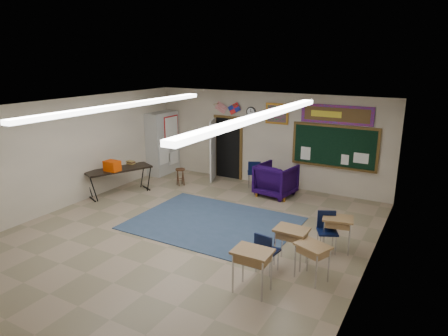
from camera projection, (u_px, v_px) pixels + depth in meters
The scene contains 24 objects.
floor at pixel (189, 234), 9.52m from camera, with size 9.00×9.00×0.00m, color gray.
back_wall at pixel (266, 139), 12.89m from camera, with size 8.00×0.04×3.00m, color beige.
left_wall at pixel (68, 153), 11.02m from camera, with size 0.04×9.00×3.00m, color beige.
right_wall at pixel (369, 204), 7.22m from camera, with size 0.04×9.00×3.00m, color beige.
ceiling at pixel (185, 108), 8.71m from camera, with size 8.00×9.00×0.04m, color #BBBCB7.
area_rug at pixel (213, 223), 10.10m from camera, with size 4.00×3.00×0.02m, color #364766.
fluorescent_strips at pixel (185, 110), 8.73m from camera, with size 3.86×6.00×0.10m, color white, non-canonical shape.
doorway at pixel (224, 148), 13.60m from camera, with size 1.10×0.89×2.16m.
chalkboard at pixel (334, 148), 11.82m from camera, with size 2.55×0.14×1.30m.
bulletin_board at pixel (337, 115), 11.56m from camera, with size 2.10×0.05×0.55m.
framed_art_print at pixel (277, 114), 12.46m from camera, with size 0.75×0.05×0.65m.
wall_clock at pixel (251, 112), 12.89m from camera, with size 0.32×0.05×0.32m.
wall_flags at pixel (228, 106), 13.24m from camera, with size 1.16×0.06×0.70m, color red, non-canonical shape.
storage_cabinet at pixel (163, 143), 14.21m from camera, with size 0.59×1.25×2.20m.
wingback_armchair at pixel (276, 180), 12.03m from camera, with size 1.04×1.07×0.97m, color #160431.
student_chair_reading at pixel (254, 173), 12.87m from camera, with size 0.44×0.44×0.88m, color black, non-canonical shape.
student_chair_desk_a at pixel (267, 252), 7.75m from camera, with size 0.42×0.42×0.84m, color black, non-canonical shape.
student_chair_desk_b at pixel (327, 233), 8.55m from camera, with size 0.43×0.43×0.87m, color black, non-canonical shape.
student_desk_front_left at pixel (291, 244), 8.01m from camera, with size 0.65×0.49×0.78m.
student_desk_front_right at pixel (337, 232), 8.61m from camera, with size 0.72×0.60×0.76m.
student_desk_back_left at pixel (252, 269), 7.06m from camera, with size 0.68×0.52×0.81m.
student_desk_back_right at pixel (312, 260), 7.46m from camera, with size 0.73×0.64×0.72m.
folding_table at pixel (119, 180), 12.14m from camera, with size 1.40×2.05×1.11m.
wooden_stool at pixel (180, 177), 13.03m from camera, with size 0.31×0.31×0.55m.
Camera 1 is at (5.04, -7.19, 4.08)m, focal length 32.00 mm.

